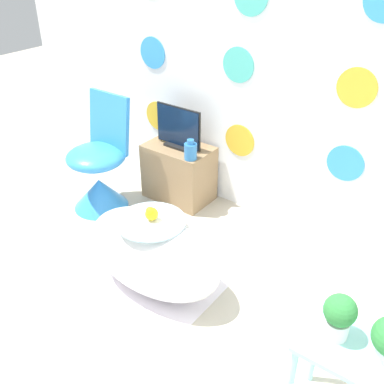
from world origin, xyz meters
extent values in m
plane|color=#BCB29E|center=(0.00, 0.00, 0.00)|extent=(12.00, 12.00, 0.00)
cube|color=white|center=(0.00, 2.16, 1.30)|extent=(4.66, 0.04, 2.60)
cylinder|color=gold|center=(-0.83, 2.13, 0.59)|extent=(0.26, 0.01, 0.26)
cylinder|color=gold|center=(0.01, 2.13, 0.58)|extent=(0.26, 0.01, 0.26)
cylinder|color=#3899E5|center=(0.85, 2.13, 0.64)|extent=(0.26, 0.01, 0.26)
cylinder|color=#3899E5|center=(-0.86, 2.13, 1.13)|extent=(0.26, 0.01, 0.26)
cylinder|color=#4CBFB2|center=(-0.04, 2.13, 1.16)|extent=(0.26, 0.01, 0.26)
cylinder|color=gold|center=(0.83, 2.13, 1.16)|extent=(0.26, 0.01, 0.26)
cube|color=silver|center=(0.05, 0.86, 0.00)|extent=(0.92, 0.84, 0.01)
ellipsoid|color=white|center=(0.10, 0.96, 0.26)|extent=(0.97, 0.52, 0.52)
cylinder|color=#B2DBEA|center=(0.10, 0.96, 0.50)|extent=(0.43, 0.43, 0.01)
sphere|color=yellow|center=(0.11, 0.96, 0.56)|extent=(0.08, 0.08, 0.08)
sphere|color=yellow|center=(0.11, 0.94, 0.59)|extent=(0.05, 0.05, 0.05)
cone|color=orange|center=(0.11, 0.92, 0.59)|extent=(0.02, 0.02, 0.02)
cone|color=#338CE0|center=(-0.88, 1.42, 0.13)|extent=(0.45, 0.45, 0.25)
ellipsoid|color=#338CE0|center=(-0.88, 1.42, 0.46)|extent=(0.47, 0.47, 0.17)
cube|color=#338CE0|center=(-0.88, 1.60, 0.69)|extent=(0.40, 0.10, 0.47)
cube|color=#8E704C|center=(-0.44, 1.93, 0.24)|extent=(0.55, 0.36, 0.48)
cube|color=white|center=(-0.44, 1.75, 0.33)|extent=(0.47, 0.01, 0.13)
cube|color=black|center=(-0.44, 1.93, 0.49)|extent=(0.22, 0.12, 0.02)
cube|color=black|center=(-0.44, 1.93, 0.65)|extent=(0.42, 0.01, 0.33)
cube|color=#0F1E38|center=(-0.44, 1.92, 0.65)|extent=(0.40, 0.01, 0.31)
cylinder|color=#2D72B7|center=(-0.23, 1.81, 0.54)|extent=(0.10, 0.10, 0.13)
cylinder|color=#2D72B7|center=(-0.23, 1.81, 0.62)|extent=(0.05, 0.05, 0.03)
cube|color=#99E0D8|center=(1.43, 0.75, 0.52)|extent=(0.47, 0.35, 0.02)
cylinder|color=#99E0D8|center=(1.22, 0.90, 0.25)|extent=(0.03, 0.03, 0.50)
cylinder|color=white|center=(1.33, 0.75, 0.57)|extent=(0.10, 0.10, 0.09)
sphere|color=#2D7A38|center=(1.33, 0.75, 0.68)|extent=(0.14, 0.14, 0.14)
camera|label=1|loc=(1.63, -0.68, 2.05)|focal=42.00mm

